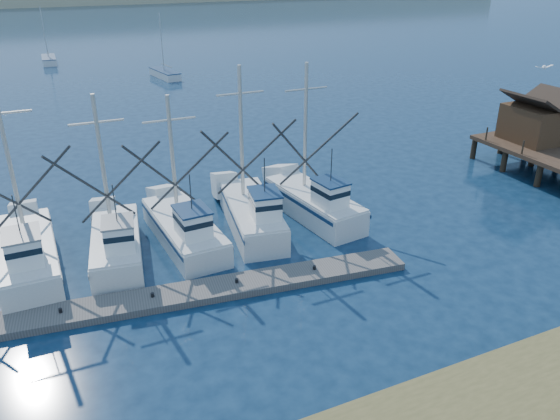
% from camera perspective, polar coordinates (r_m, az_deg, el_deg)
% --- Properties ---
extents(ground, '(500.00, 500.00, 0.00)m').
position_cam_1_polar(ground, '(25.11, 10.96, -11.22)').
color(ground, '#0C1F35').
rests_on(ground, ground).
extents(floating_dock, '(27.28, 5.04, 0.36)m').
position_cam_1_polar(floating_dock, '(26.27, -15.32, -9.44)').
color(floating_dock, '#5A5450').
rests_on(floating_dock, ground).
extents(trawler_fleet, '(27.15, 8.24, 9.50)m').
position_cam_1_polar(trawler_fleet, '(30.05, -16.36, -3.18)').
color(trawler_fleet, silver).
rests_on(trawler_fleet, ground).
extents(sailboat_near, '(2.82, 6.66, 8.10)m').
position_cam_1_polar(sailboat_near, '(75.89, -11.93, 13.73)').
color(sailboat_near, silver).
rests_on(sailboat_near, ground).
extents(sailboat_far, '(2.02, 6.23, 8.10)m').
position_cam_1_polar(sailboat_far, '(91.66, -22.99, 14.23)').
color(sailboat_far, silver).
rests_on(sailboat_far, ground).
extents(flying_gull, '(1.22, 0.22, 0.22)m').
position_cam_1_polar(flying_gull, '(33.92, 25.90, 13.28)').
color(flying_gull, white).
rests_on(flying_gull, ground).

